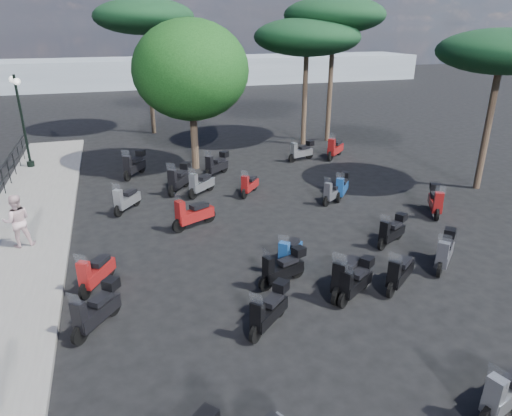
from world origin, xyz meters
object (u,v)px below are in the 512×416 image
object	(u,v)px
pedestrian_far	(17,221)
scooter_15	(283,269)
scooter_16	(249,185)
pine_1	(334,16)
scooter_2	(97,310)
scooter_29	(335,149)
scooter_3	(96,273)
scooter_20	(399,273)
scooter_13	(506,393)
scooter_22	(342,187)
scooter_23	(301,151)
pine_2	(144,17)
pine_0	(307,37)
scooter_11	(179,179)
scooter_5	(134,165)
lamp_post_2	(21,116)
scooter_8	(289,253)
broadleaf_tree	(191,71)
scooter_9	(193,214)
scooter_4	(126,200)
scooter_27	(435,201)
scooter_17	(217,165)
scooter_19	(356,282)
scooter_26	(445,252)
scooter_28	(333,193)
scooter_7	(269,311)
scooter_10	(201,184)
scooter_21	(392,231)
pine_3	(502,52)
scooter_14	(346,276)

from	to	relation	value
pedestrian_far	scooter_15	world-z (taller)	pedestrian_far
scooter_16	pine_1	bearing A→B (deg)	-93.29
scooter_2	scooter_29	xyz separation A→B (m)	(12.08, 11.65, 0.01)
scooter_3	scooter_20	world-z (taller)	scooter_3
scooter_13	scooter_20	size ratio (longest dim) A/B	1.19
scooter_22	scooter_23	world-z (taller)	scooter_23
scooter_22	pine_2	world-z (taller)	pine_2
pine_0	scooter_11	bearing A→B (deg)	-143.86
scooter_5	scooter_29	world-z (taller)	scooter_29
lamp_post_2	scooter_8	size ratio (longest dim) A/B	3.51
scooter_22	broadleaf_tree	world-z (taller)	broadleaf_tree
scooter_29	pedestrian_far	bearing A→B (deg)	72.48
scooter_9	scooter_22	xyz separation A→B (m)	(6.41, 1.11, -0.03)
scooter_4	pine_0	size ratio (longest dim) A/B	0.20
scooter_9	scooter_27	bearing A→B (deg)	-125.08
scooter_15	scooter_22	distance (m)	7.34
scooter_9	scooter_23	distance (m)	9.71
pedestrian_far	scooter_20	xyz separation A→B (m)	(10.14, -5.63, -0.55)
scooter_17	scooter_19	distance (m)	11.32
scooter_9	scooter_11	distance (m)	3.91
scooter_5	scooter_26	size ratio (longest dim) A/B	1.21
scooter_28	scooter_26	bearing A→B (deg)	154.08
scooter_9	scooter_7	bearing A→B (deg)	160.63
broadleaf_tree	pine_2	world-z (taller)	pine_2
scooter_10	pine_0	distance (m)	11.61
scooter_5	scooter_26	bearing A→B (deg)	157.75
scooter_29	pine_2	world-z (taller)	pine_2
scooter_9	scooter_11	world-z (taller)	scooter_11
scooter_15	scooter_29	size ratio (longest dim) A/B	1.03
pedestrian_far	scooter_26	bearing A→B (deg)	149.34
scooter_11	scooter_20	xyz separation A→B (m)	(4.49, -9.57, -0.09)
pedestrian_far	scooter_3	xyz separation A→B (m)	(2.30, -3.12, -0.55)
scooter_7	scooter_27	distance (m)	9.54
scooter_23	broadleaf_tree	size ratio (longest dim) A/B	0.23
scooter_21	pine_3	distance (m)	9.26
scooter_4	scooter_13	distance (m)	13.70
scooter_14	scooter_29	world-z (taller)	scooter_29
scooter_13	scooter_21	size ratio (longest dim) A/B	1.17
scooter_3	scooter_29	world-z (taller)	scooter_29
scooter_8	scooter_15	bearing A→B (deg)	100.57
pedestrian_far	pine_0	world-z (taller)	pine_0
scooter_17	scooter_4	bearing A→B (deg)	86.92
scooter_21	scooter_8	bearing A→B (deg)	67.33
scooter_23	scooter_28	size ratio (longest dim) A/B	1.20
scooter_9	scooter_27	distance (m)	9.08
broadleaf_tree	scooter_8	bearing A→B (deg)	-85.80
scooter_3	scooter_5	world-z (taller)	scooter_5
scooter_26	scooter_20	bearing A→B (deg)	64.54
scooter_17	broadleaf_tree	xyz separation A→B (m)	(-0.73, 1.54, 4.19)
scooter_27	pine_3	bearing A→B (deg)	-122.78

